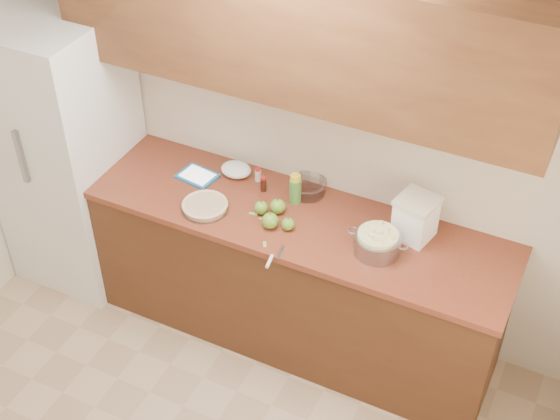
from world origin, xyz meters
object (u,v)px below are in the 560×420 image
at_px(pie, 205,206).
at_px(tablet, 197,176).
at_px(colander, 377,243).
at_px(flour_canister, 415,217).

height_order(pie, tablet, pie).
relative_size(colander, tablet, 1.37).
bearing_deg(colander, tablet, 173.00).
relative_size(flour_canister, tablet, 1.02).
bearing_deg(flour_canister, pie, -165.03).
height_order(colander, flour_canister, flour_canister).
relative_size(pie, flour_canister, 1.08).
height_order(colander, tablet, colander).
bearing_deg(pie, flour_canister, 14.97).
bearing_deg(colander, pie, -174.62).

